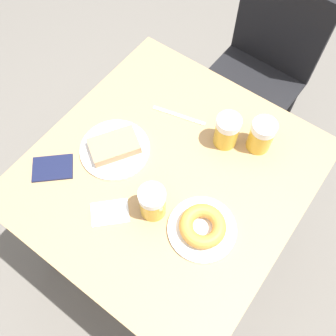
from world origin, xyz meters
The scene contains 11 objects.
ground_plane centered at (0.00, 0.00, 0.00)m, with size 8.00×8.00×0.00m, color #666059.
table centered at (0.00, 0.00, 0.66)m, with size 0.82×0.86×0.73m.
chair centered at (-0.04, 0.76, 0.54)m, with size 0.41×0.41×0.88m.
plate_with_cake centered at (-0.18, -0.04, 0.75)m, with size 0.23×0.23×0.04m.
plate_with_donut centered at (0.19, -0.10, 0.75)m, with size 0.20×0.20×0.05m.
beer_mug_left centered at (0.08, 0.20, 0.79)m, with size 0.08×0.08×0.12m.
beer_mug_center centered at (0.04, -0.13, 0.79)m, with size 0.08×0.08×0.12m.
beer_mug_right centered at (0.18, 0.25, 0.79)m, with size 0.08×0.08×0.12m.
napkin_folded centered at (-0.06, -0.22, 0.73)m, with size 0.13×0.13×0.00m.
fork centered at (-0.10, 0.19, 0.73)m, with size 0.19×0.06×0.00m.
passport_near_edge centered at (-0.30, -0.21, 0.74)m, with size 0.15×0.15×0.01m.
Camera 1 is at (0.32, -0.44, 1.78)m, focal length 40.00 mm.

